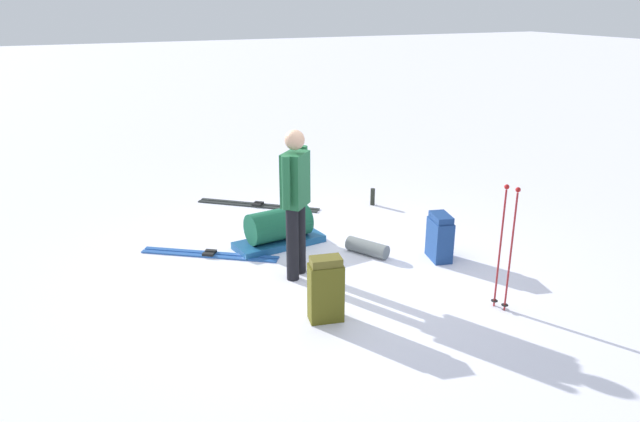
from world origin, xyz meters
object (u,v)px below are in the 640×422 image
at_px(skier_standing, 295,197).
at_px(gear_sled, 279,229).
at_px(ski_pair_near, 210,254).
at_px(backpack_large_dark, 440,237).
at_px(ski_poles_planted_near, 506,242).
at_px(ski_pair_far, 258,205).
at_px(backpack_bright, 326,290).
at_px(sleeping_mat_rolled, 367,248).
at_px(thermos_bottle, 373,197).

relative_size(skier_standing, gear_sled, 1.41).
height_order(ski_pair_near, backpack_large_dark, backpack_large_dark).
height_order(backpack_large_dark, ski_poles_planted_near, ski_poles_planted_near).
bearing_deg(ski_pair_far, backpack_bright, 172.07).
relative_size(backpack_large_dark, backpack_bright, 0.86).
distance_m(sleeping_mat_rolled, thermos_bottle, 1.91).
distance_m(backpack_large_dark, thermos_bottle, 2.14).
bearing_deg(thermos_bottle, ski_pair_far, 67.49).
bearing_deg(ski_pair_near, backpack_large_dark, -116.29).
height_order(ski_pair_near, ski_poles_planted_near, ski_poles_planted_near).
bearing_deg(backpack_large_dark, ski_poles_planted_near, 173.45).
distance_m(skier_standing, gear_sled, 1.18).
height_order(ski_pair_near, gear_sled, gear_sled).
distance_m(backpack_bright, thermos_bottle, 3.59).
bearing_deg(ski_pair_near, thermos_bottle, -72.66).
relative_size(skier_standing, ski_poles_planted_near, 1.29).
xyz_separation_m(skier_standing, backpack_large_dark, (-0.28, -1.76, -0.67)).
bearing_deg(thermos_bottle, backpack_bright, 143.66).
xyz_separation_m(skier_standing, ski_poles_planted_near, (-1.57, -1.61, -0.22)).
bearing_deg(ski_poles_planted_near, sleeping_mat_rolled, 18.25).
relative_size(backpack_bright, gear_sled, 0.56).
bearing_deg(ski_pair_near, backpack_bright, -162.05).
height_order(backpack_large_dark, gear_sled, backpack_large_dark).
xyz_separation_m(ski_pair_far, backpack_bright, (-3.56, 0.50, 0.32)).
bearing_deg(ski_pair_far, gear_sled, 171.10).
relative_size(ski_pair_far, backpack_large_dark, 2.77).
relative_size(ski_pair_near, backpack_bright, 2.29).
height_order(skier_standing, backpack_bright, skier_standing).
distance_m(backpack_large_dark, backpack_bright, 2.03).
xyz_separation_m(gear_sled, thermos_bottle, (0.92, -1.88, -0.09)).
xyz_separation_m(backpack_large_dark, ski_poles_planted_near, (-1.29, 0.15, 0.45)).
distance_m(ski_pair_near, gear_sled, 0.93).
bearing_deg(skier_standing, ski_poles_planted_near, -134.33).
bearing_deg(gear_sled, backpack_bright, 172.87).
relative_size(skier_standing, backpack_large_dark, 2.95).
bearing_deg(gear_sled, ski_pair_near, 86.54).
relative_size(backpack_large_dark, gear_sled, 0.48).
bearing_deg(gear_sled, skier_standing, 171.82).
height_order(backpack_large_dark, sleeping_mat_rolled, backpack_large_dark).
bearing_deg(skier_standing, ski_pair_near, 38.44).
height_order(gear_sled, thermos_bottle, gear_sled).
bearing_deg(ski_poles_planted_near, ski_pair_far, 16.75).
xyz_separation_m(ski_pair_near, ski_pair_far, (1.54, -1.15, -0.00)).
bearing_deg(backpack_large_dark, backpack_bright, 112.36).
bearing_deg(ski_poles_planted_near, thermos_bottle, -6.68).
distance_m(backpack_large_dark, sleeping_mat_rolled, 0.89).
height_order(ski_pair_far, sleeping_mat_rolled, sleeping_mat_rolled).
xyz_separation_m(backpack_bright, gear_sled, (1.97, -0.25, -0.10)).
xyz_separation_m(ski_pair_far, sleeping_mat_rolled, (-2.32, -0.65, 0.08)).
height_order(skier_standing, backpack_large_dark, skier_standing).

